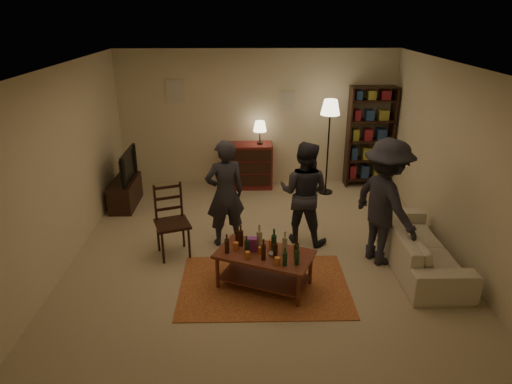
{
  "coord_description": "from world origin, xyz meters",
  "views": [
    {
      "loc": [
        -0.21,
        -6.02,
        3.39
      ],
      "look_at": [
        -0.08,
        0.1,
        0.93
      ],
      "focal_mm": 32.0,
      "sensor_mm": 36.0,
      "label": 1
    }
  ],
  "objects_px": {
    "coffee_table": "(264,257)",
    "person_right": "(304,193)",
    "tv_stand": "(125,186)",
    "person_by_sofa": "(385,203)",
    "dining_chair": "(171,218)",
    "dresser": "(248,165)",
    "floor_lamp": "(330,114)",
    "bookshelf": "(370,136)",
    "person_left": "(225,194)",
    "sofa": "(419,245)"
  },
  "relations": [
    {
      "from": "coffee_table",
      "to": "person_right",
      "type": "height_order",
      "value": "person_right"
    },
    {
      "from": "tv_stand",
      "to": "person_by_sofa",
      "type": "distance_m",
      "value": 4.66
    },
    {
      "from": "dining_chair",
      "to": "dresser",
      "type": "bearing_deg",
      "value": 47.44
    },
    {
      "from": "person_right",
      "to": "person_by_sofa",
      "type": "bearing_deg",
      "value": 172.86
    },
    {
      "from": "dining_chair",
      "to": "tv_stand",
      "type": "bearing_deg",
      "value": 102.2
    },
    {
      "from": "person_by_sofa",
      "to": "dresser",
      "type": "bearing_deg",
      "value": 8.87
    },
    {
      "from": "dining_chair",
      "to": "floor_lamp",
      "type": "distance_m",
      "value": 3.68
    },
    {
      "from": "dresser",
      "to": "bookshelf",
      "type": "bearing_deg",
      "value": 1.57
    },
    {
      "from": "person_right",
      "to": "bookshelf",
      "type": "bearing_deg",
      "value": -99.54
    },
    {
      "from": "tv_stand",
      "to": "person_right",
      "type": "distance_m",
      "value": 3.44
    },
    {
      "from": "bookshelf",
      "to": "dresser",
      "type": "bearing_deg",
      "value": -178.43
    },
    {
      "from": "dining_chair",
      "to": "bookshelf",
      "type": "xyz_separation_m",
      "value": [
        3.57,
        2.77,
        0.46
      ]
    },
    {
      "from": "person_right",
      "to": "person_left",
      "type": "bearing_deg",
      "value": 26.51
    },
    {
      "from": "coffee_table",
      "to": "person_right",
      "type": "bearing_deg",
      "value": 62.92
    },
    {
      "from": "dresser",
      "to": "sofa",
      "type": "height_order",
      "value": "dresser"
    },
    {
      "from": "dining_chair",
      "to": "tv_stand",
      "type": "relative_size",
      "value": 1.03
    },
    {
      "from": "tv_stand",
      "to": "dresser",
      "type": "relative_size",
      "value": 0.78
    },
    {
      "from": "sofa",
      "to": "person_left",
      "type": "bearing_deg",
      "value": 75.58
    },
    {
      "from": "coffee_table",
      "to": "dresser",
      "type": "relative_size",
      "value": 1.01
    },
    {
      "from": "person_right",
      "to": "dining_chair",
      "type": "bearing_deg",
      "value": 33.94
    },
    {
      "from": "person_left",
      "to": "floor_lamp",
      "type": "bearing_deg",
      "value": -152.23
    },
    {
      "from": "tv_stand",
      "to": "sofa",
      "type": "height_order",
      "value": "tv_stand"
    },
    {
      "from": "person_left",
      "to": "person_by_sofa",
      "type": "height_order",
      "value": "person_by_sofa"
    },
    {
      "from": "dining_chair",
      "to": "dresser",
      "type": "distance_m",
      "value": 2.93
    },
    {
      "from": "coffee_table",
      "to": "person_left",
      "type": "relative_size",
      "value": 0.83
    },
    {
      "from": "tv_stand",
      "to": "dresser",
      "type": "xyz_separation_m",
      "value": [
        2.25,
        0.91,
        0.09
      ]
    },
    {
      "from": "dining_chair",
      "to": "person_left",
      "type": "distance_m",
      "value": 0.87
    },
    {
      "from": "dining_chair",
      "to": "floor_lamp",
      "type": "bearing_deg",
      "value": 21.37
    },
    {
      "from": "tv_stand",
      "to": "person_left",
      "type": "height_order",
      "value": "person_left"
    },
    {
      "from": "sofa",
      "to": "person_by_sofa",
      "type": "xyz_separation_m",
      "value": [
        -0.5,
        0.13,
        0.6
      ]
    },
    {
      "from": "coffee_table",
      "to": "person_by_sofa",
      "type": "relative_size",
      "value": 0.76
    },
    {
      "from": "tv_stand",
      "to": "person_right",
      "type": "height_order",
      "value": "person_right"
    },
    {
      "from": "dining_chair",
      "to": "dresser",
      "type": "xyz_separation_m",
      "value": [
        1.13,
        2.7,
        -0.1
      ]
    },
    {
      "from": "coffee_table",
      "to": "person_right",
      "type": "relative_size",
      "value": 0.85
    },
    {
      "from": "dresser",
      "to": "sofa",
      "type": "bearing_deg",
      "value": -52.46
    },
    {
      "from": "dresser",
      "to": "sofa",
      "type": "xyz_separation_m",
      "value": [
        2.39,
        -3.11,
        -0.17
      ]
    },
    {
      "from": "dresser",
      "to": "person_left",
      "type": "relative_size",
      "value": 0.82
    },
    {
      "from": "bookshelf",
      "to": "tv_stand",
      "type": "bearing_deg",
      "value": -168.2
    },
    {
      "from": "person_by_sofa",
      "to": "dining_chair",
      "type": "bearing_deg",
      "value": 61.21
    },
    {
      "from": "dresser",
      "to": "dining_chair",
      "type": "bearing_deg",
      "value": -112.65
    },
    {
      "from": "tv_stand",
      "to": "person_left",
      "type": "distance_m",
      "value": 2.46
    },
    {
      "from": "coffee_table",
      "to": "bookshelf",
      "type": "height_order",
      "value": "bookshelf"
    },
    {
      "from": "bookshelf",
      "to": "person_left",
      "type": "xyz_separation_m",
      "value": [
        -2.79,
        -2.48,
        -0.21
      ]
    },
    {
      "from": "coffee_table",
      "to": "dresser",
      "type": "distance_m",
      "value": 3.63
    },
    {
      "from": "coffee_table",
      "to": "person_left",
      "type": "height_order",
      "value": "person_left"
    },
    {
      "from": "sofa",
      "to": "person_right",
      "type": "relative_size",
      "value": 1.3
    },
    {
      "from": "dining_chair",
      "to": "person_right",
      "type": "relative_size",
      "value": 0.68
    },
    {
      "from": "dresser",
      "to": "person_by_sofa",
      "type": "bearing_deg",
      "value": -57.62
    },
    {
      "from": "coffee_table",
      "to": "person_left",
      "type": "xyz_separation_m",
      "value": [
        -0.54,
        1.21,
        0.39
      ]
    },
    {
      "from": "floor_lamp",
      "to": "sofa",
      "type": "height_order",
      "value": "floor_lamp"
    }
  ]
}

